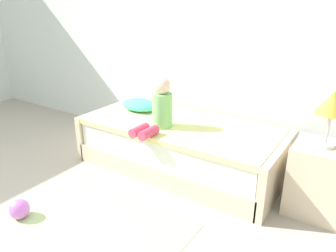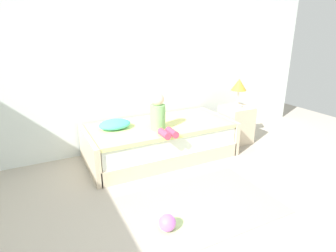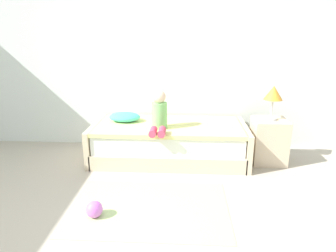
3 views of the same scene
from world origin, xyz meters
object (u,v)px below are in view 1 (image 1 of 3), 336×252
at_px(nightstand, 318,179).
at_px(table_lamp, 332,106).
at_px(pillow, 139,105).
at_px(child_figure, 159,108).
at_px(bed, 181,146).
at_px(toy_ball, 19,209).

xyz_separation_m(nightstand, table_lamp, (0.00, 0.00, 0.64)).
height_order(nightstand, pillow, pillow).
xyz_separation_m(child_figure, pillow, (-0.52, 0.33, -0.14)).
height_order(nightstand, table_lamp, table_lamp).
relative_size(bed, pillow, 4.80).
distance_m(bed, table_lamp, 1.52).
height_order(bed, child_figure, child_figure).
bearing_deg(bed, child_figure, -116.83).
xyz_separation_m(bed, toy_ball, (-0.64, -1.49, -0.16)).
xyz_separation_m(bed, table_lamp, (1.35, -0.05, 0.69)).
bearing_deg(child_figure, nightstand, 7.03).
bearing_deg(pillow, bed, -9.00).
relative_size(nightstand, pillow, 1.36).
bearing_deg(pillow, child_figure, -32.47).
relative_size(bed, toy_ball, 12.74).
bearing_deg(child_figure, toy_ball, -112.51).
distance_m(nightstand, toy_ball, 2.47).
bearing_deg(nightstand, child_figure, -172.97).
height_order(nightstand, child_figure, child_figure).
xyz_separation_m(table_lamp, pillow, (-1.98, 0.15, -0.37)).
height_order(pillow, toy_ball, pillow).
xyz_separation_m(pillow, toy_ball, (-0.01, -1.59, -0.48)).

